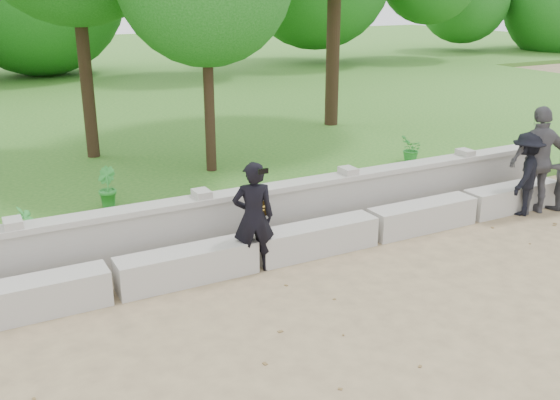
{
  "coord_description": "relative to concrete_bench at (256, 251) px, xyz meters",
  "views": [
    {
      "loc": [
        -3.48,
        -5.34,
        3.71
      ],
      "look_at": [
        0.42,
        1.95,
        0.9
      ],
      "focal_mm": 40.0,
      "sensor_mm": 36.0,
      "label": 1
    }
  ],
  "objects": [
    {
      "name": "shrub_a",
      "position": [
        -2.79,
        1.45,
        0.35
      ],
      "size": [
        0.38,
        0.41,
        0.65
      ],
      "primitive_type": "imported",
      "rotation": [
        0.0,
        0.0,
        1.01
      ],
      "color": "green",
      "rests_on": "lawn"
    },
    {
      "name": "shrub_b",
      "position": [
        -1.38,
        2.81,
        0.36
      ],
      "size": [
        0.36,
        0.42,
        0.67
      ],
      "primitive_type": "imported",
      "rotation": [
        0.0,
        0.0,
        1.75
      ],
      "color": "green",
      "rests_on": "lawn"
    },
    {
      "name": "lawn",
      "position": [
        -0.0,
        12.1,
        -0.1
      ],
      "size": [
        40.0,
        22.0,
        0.25
      ],
      "primitive_type": "cube",
      "color": "#27611E",
      "rests_on": "ground"
    },
    {
      "name": "visitor_right",
      "position": [
        5.24,
        -0.26,
        0.71
      ],
      "size": [
        1.16,
        0.67,
        1.87
      ],
      "color": "#4A494F",
      "rests_on": "ground"
    },
    {
      "name": "shrub_c",
      "position": [
        4.92,
        2.65,
        0.3
      ],
      "size": [
        0.65,
        0.66,
        0.55
      ],
      "primitive_type": "imported",
      "rotation": [
        0.0,
        0.0,
        4.03
      ],
      "color": "green",
      "rests_on": "lawn"
    },
    {
      "name": "visitor_mid",
      "position": [
        5.01,
        -0.23,
        0.5
      ],
      "size": [
        1.07,
        0.92,
        1.44
      ],
      "color": "black",
      "rests_on": "ground"
    },
    {
      "name": "concrete_bench",
      "position": [
        0.0,
        0.0,
        0.0
      ],
      "size": [
        11.9,
        0.45,
        0.45
      ],
      "color": "#ACA9A2",
      "rests_on": "ground"
    },
    {
      "name": "man_main",
      "position": [
        -0.07,
        -0.1,
        0.55
      ],
      "size": [
        0.65,
        0.6,
        1.56
      ],
      "color": "black",
      "rests_on": "ground"
    },
    {
      "name": "ground",
      "position": [
        -0.0,
        -1.9,
        -0.22
      ],
      "size": [
        80.0,
        80.0,
        0.0
      ],
      "primitive_type": "plane",
      "color": "tan",
      "rests_on": "ground"
    },
    {
      "name": "parapet_wall",
      "position": [
        0.0,
        0.7,
        0.24
      ],
      "size": [
        12.5,
        0.35,
        0.9
      ],
      "color": "#A29F99",
      "rests_on": "ground"
    }
  ]
}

